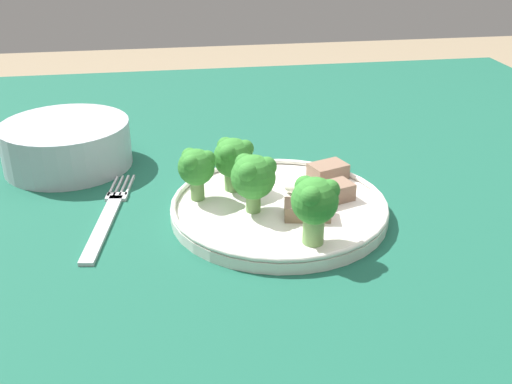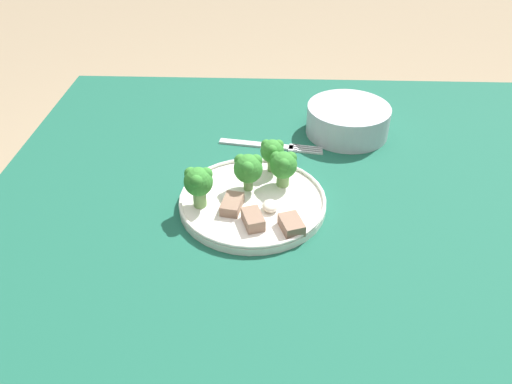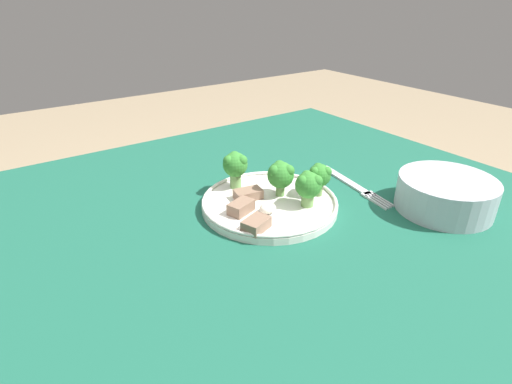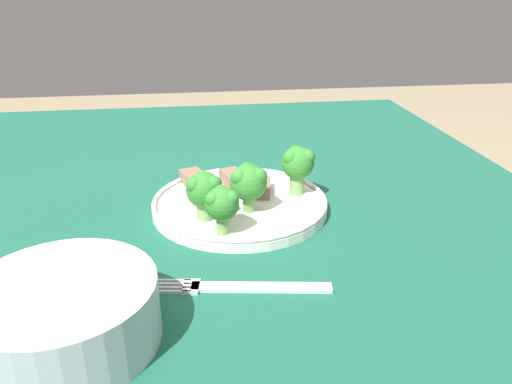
{
  "view_description": "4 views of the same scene",
  "coord_description": "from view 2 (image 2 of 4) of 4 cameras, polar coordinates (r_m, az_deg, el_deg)",
  "views": [
    {
      "loc": [
        -0.16,
        -0.66,
        1.03
      ],
      "look_at": [
        -0.07,
        -0.08,
        0.74
      ],
      "focal_mm": 42.0,
      "sensor_mm": 36.0,
      "label": 1
    },
    {
      "loc": [
        0.59,
        -0.07,
        1.21
      ],
      "look_at": [
        -0.05,
        -0.09,
        0.74
      ],
      "focal_mm": 35.0,
      "sensor_mm": 36.0,
      "label": 2
    },
    {
      "loc": [
        0.32,
        0.39,
        1.06
      ],
      "look_at": [
        -0.03,
        -0.12,
        0.74
      ],
      "focal_mm": 28.0,
      "sensor_mm": 36.0,
      "label": 3
    },
    {
      "loc": [
        -0.65,
        -0.03,
        1.01
      ],
      "look_at": [
        -0.05,
        -0.12,
        0.74
      ],
      "focal_mm": 35.0,
      "sensor_mm": 36.0,
      "label": 4
    }
  ],
  "objects": [
    {
      "name": "table",
      "position": [
        0.83,
        6.23,
        -8.67
      ],
      "size": [
        1.1,
        1.09,
        0.72
      ],
      "color": "#195642",
      "rests_on": "ground_plane"
    },
    {
      "name": "dinner_plate",
      "position": [
        0.8,
        -0.39,
        -1.05
      ],
      "size": [
        0.24,
        0.24,
        0.02
      ],
      "color": "white",
      "rests_on": "table"
    },
    {
      "name": "fork",
      "position": [
        0.96,
        1.59,
        5.31
      ],
      "size": [
        0.05,
        0.2,
        0.0
      ],
      "color": "silver",
      "rests_on": "table"
    },
    {
      "name": "cream_bowl",
      "position": [
        1.01,
        10.43,
        8.01
      ],
      "size": [
        0.16,
        0.16,
        0.06
      ],
      "color": "#B7BCC6",
      "rests_on": "table"
    },
    {
      "name": "broccoli_floret_near_rim_left",
      "position": [
        0.8,
        -0.9,
        2.75
      ],
      "size": [
        0.05,
        0.05,
        0.06
      ],
      "color": "#709E56",
      "rests_on": "dinner_plate"
    },
    {
      "name": "broccoli_floret_center_left",
      "position": [
        0.81,
        3.15,
        3.08
      ],
      "size": [
        0.05,
        0.04,
        0.06
      ],
      "color": "#709E56",
      "rests_on": "dinner_plate"
    },
    {
      "name": "broccoli_floret_back_left",
      "position": [
        0.85,
        1.87,
        4.69
      ],
      "size": [
        0.04,
        0.04,
        0.06
      ],
      "color": "#709E56",
      "rests_on": "dinner_plate"
    },
    {
      "name": "broccoli_floret_front_left",
      "position": [
        0.77,
        -6.6,
        1.12
      ],
      "size": [
        0.05,
        0.05,
        0.07
      ],
      "color": "#709E56",
      "rests_on": "dinner_plate"
    },
    {
      "name": "meat_slice_front_slice",
      "position": [
        0.74,
        -0.34,
        -3.14
      ],
      "size": [
        0.05,
        0.04,
        0.02
      ],
      "color": "#846651",
      "rests_on": "dinner_plate"
    },
    {
      "name": "meat_slice_middle_slice",
      "position": [
        0.74,
        4.07,
        -3.76
      ],
      "size": [
        0.05,
        0.04,
        0.02
      ],
      "color": "#846651",
      "rests_on": "dinner_plate"
    },
    {
      "name": "meat_slice_rear_slice",
      "position": [
        0.78,
        -2.75,
        -1.41
      ],
      "size": [
        0.05,
        0.04,
        0.02
      ],
      "color": "#846651",
      "rests_on": "dinner_plate"
    },
    {
      "name": "sauce_dollop",
      "position": [
        0.77,
        1.65,
        -1.6
      ],
      "size": [
        0.03,
        0.03,
        0.02
      ],
      "color": "silver",
      "rests_on": "dinner_plate"
    }
  ]
}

